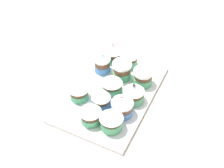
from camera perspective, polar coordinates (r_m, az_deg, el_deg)
ground_plane at (r=86.47cm, az=0.00°, el=-2.78°), size 180.00×180.00×3.00cm
baking_tray at (r=84.99cm, az=0.00°, el=-1.79°), size 37.38×24.00×1.20cm
cupcake_0 at (r=72.34cm, az=-0.13°, el=-7.15°), size 6.41×6.41×6.90cm
cupcake_1 at (r=76.13cm, az=2.13°, el=-4.59°), size 6.25×6.25×6.11cm
cupcake_2 at (r=79.63cm, az=4.49°, el=-1.63°), size 6.31×6.31×7.16cm
cupcake_3 at (r=85.41cm, az=6.38°, el=1.78°), size 6.25×6.25×6.55cm
cupcake_4 at (r=74.00cm, az=-4.79°, el=-5.57°), size 6.10×6.10×7.32cm
cupcake_5 at (r=77.68cm, az=-2.51°, el=-2.59°), size 5.55×5.55×7.49cm
cupcake_6 at (r=81.91cm, az=0.01°, el=-0.03°), size 6.41×6.41×6.54cm
cupcake_7 at (r=86.91cm, az=1.96°, el=3.25°), size 6.25×6.25×7.24cm
cupcake_8 at (r=91.88cm, az=3.48°, el=5.65°), size 5.92×5.92×7.33cm
cupcake_9 at (r=80.35cm, az=-6.87°, el=-0.92°), size 5.95×5.95×7.45cm
cupcake_10 at (r=89.68cm, az=-2.03°, el=4.43°), size 5.65×5.65×6.98cm
cupcake_11 at (r=93.42cm, az=0.27°, el=6.53°), size 5.50×5.50×7.79cm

